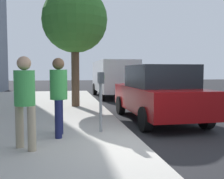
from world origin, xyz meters
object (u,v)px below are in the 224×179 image
Objects in this scene: parked_van_far at (114,76)px; street_tree at (75,21)px; pedestrian_at_meter at (59,91)px; parked_sedan_near at (158,93)px; pedestrian_bystander at (25,95)px; parking_meter at (101,89)px.

street_tree is (-4.83, 2.48, 2.34)m from parked_van_far.
pedestrian_at_meter is 3.68m from parked_sedan_near.
pedestrian_bystander is 6.37m from street_tree.
pedestrian_bystander is 0.36× the size of street_tree.
pedestrian_at_meter is 5.50m from street_tree.
pedestrian_at_meter is at bearing 162.64° from parked_van_far.
pedestrian_at_meter is 1.01× the size of pedestrian_bystander.
pedestrian_bystander is 0.33× the size of parked_van_far.
pedestrian_at_meter is (-0.23, 0.96, -0.01)m from parking_meter.
street_tree is (4.89, -0.56, 2.44)m from pedestrian_at_meter.
pedestrian_bystander is 11.20m from parked_van_far.
street_tree is at bearing 87.15° from pedestrian_at_meter.
pedestrian_at_meter is 0.39× the size of parked_sedan_near.
pedestrian_bystander is at bearing 125.45° from parking_meter.
street_tree reaches higher than parked_van_far.
street_tree is (4.67, 0.40, 2.43)m from parking_meter.
street_tree is at bearing 152.81° from parked_van_far.
pedestrian_at_meter is at bearing 13.18° from pedestrian_bystander.
parking_meter is at bearing -175.07° from street_tree.
pedestrian_at_meter is at bearing 173.49° from street_tree.
parked_van_far is (10.60, -3.62, 0.11)m from pedestrian_bystander.
parking_meter is 1.90m from pedestrian_bystander.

